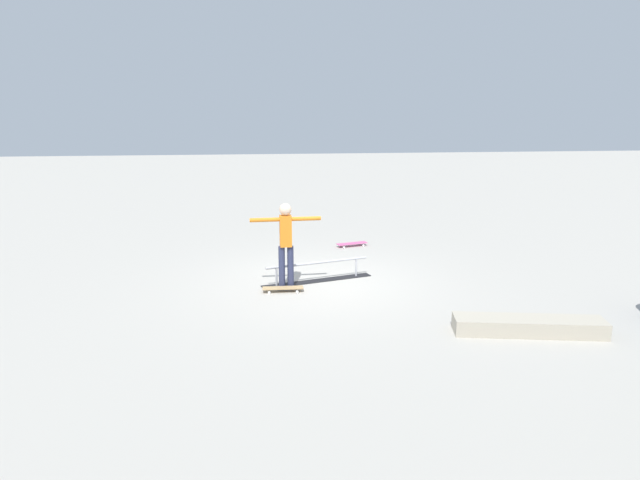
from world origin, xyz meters
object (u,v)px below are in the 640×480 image
skate_ledge (529,326)px  skateboard_main (283,288)px  skater_main (286,240)px  loose_skateboard_pink (352,244)px  grind_rail (317,273)px

skate_ledge → skateboard_main: bearing=-33.4°
skate_ledge → skateboard_main: (3.84, -2.53, -0.06)m
skate_ledge → skater_main: 4.73m
skater_main → loose_skateboard_pink: (-1.86, -3.25, -0.93)m
skater_main → loose_skateboard_pink: size_ratio=2.09×
skateboard_main → loose_skateboard_pink: (-1.94, -3.45, 0.00)m
skateboard_main → grind_rail: bearing=-139.6°
skate_ledge → grind_rail: bearing=-45.5°
grind_rail → skate_ledge: grind_rail is taller
skater_main → skate_ledge: bearing=141.7°
skate_ledge → loose_skateboard_pink: (1.90, -5.98, -0.06)m
grind_rail → skateboard_main: grind_rail is taller
grind_rail → skate_ledge: (-3.09, 3.15, -0.05)m
skater_main → loose_skateboard_pink: bearing=-122.1°
grind_rail → loose_skateboard_pink: size_ratio=2.87×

